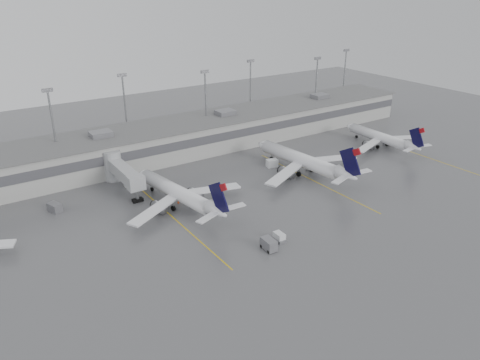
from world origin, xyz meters
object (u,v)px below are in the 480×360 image
jet_mid_left (180,193)px  jet_far_right (382,138)px  jet_mid_right (304,160)px  baggage_tug (279,238)px

jet_mid_left → jet_far_right: 63.08m
jet_mid_left → jet_mid_right: (32.65, -0.39, 0.24)m
jet_mid_right → jet_far_right: 30.51m
jet_mid_left → baggage_tug: jet_mid_left is taller
jet_mid_left → jet_far_right: jet_mid_left is taller
baggage_tug → jet_far_right: bearing=26.2°
jet_mid_left → baggage_tug: size_ratio=11.58×
jet_mid_left → jet_mid_right: jet_mid_right is taller
jet_mid_left → jet_mid_right: bearing=-9.9°
jet_mid_right → jet_far_right: bearing=-0.4°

